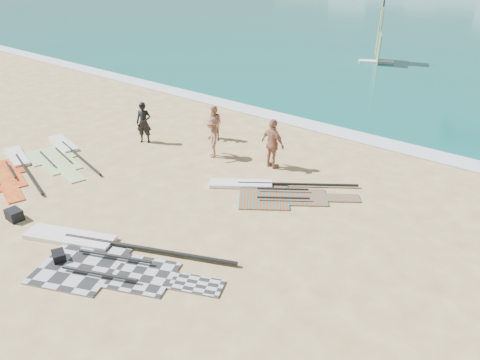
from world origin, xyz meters
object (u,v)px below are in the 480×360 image
Objects in this scene: rig_red at (11,168)px; beachgoer_back at (273,144)px; rig_green at (61,153)px; beachgoer_mid at (212,137)px; gear_bag_near at (14,215)px; beachgoer_left at (215,123)px; rig_orange at (270,191)px; gear_bag_far at (59,256)px; rig_grey at (100,255)px; person_wetsuit at (144,123)px.

beachgoer_back reaches higher than rig_red.
rig_green is 6.26m from beachgoer_mid.
gear_bag_near is 0.35× the size of beachgoer_left.
rig_orange is at bearing 134.33° from beachgoer_back.
gear_bag_near is 3.02m from gear_bag_far.
rig_orange is (8.57, 2.78, 0.00)m from rig_green.
rig_red is (-8.77, -4.80, -0.00)m from rig_orange.
beachgoer_back is (-1.16, 1.72, 0.92)m from rig_orange.
rig_orange is 3.25× the size of beachgoer_left.
rig_grey is at bearing -139.14° from rig_orange.
rig_green is 1.00× the size of rig_red.
rig_grey is 6.18m from rig_orange.
gear_bag_near is (3.76, -1.75, 0.12)m from rig_red.
beachgoer_left is (-4.86, 2.50, 0.71)m from rig_orange.
beachgoer_back reaches higher than gear_bag_far.
rig_red is at bearing 171.91° from rig_orange.
gear_bag_far is (-0.69, -0.82, 0.08)m from rig_grey.
rig_green is at bearing 161.16° from rig_orange.
beachgoer_mid reaches higher than rig_red.
gear_bag_near reaches higher than rig_orange.
beachgoer_back is (0.84, 8.58, 0.83)m from gear_bag_far.
rig_orange is 2.79× the size of person_wetsuit.
rig_grey is at bearing -32.79° from beachgoer_mid.
rig_green is (-7.25, 3.26, -0.00)m from rig_grey.
beachgoer_mid is 0.86× the size of beachgoer_back.
rig_grey is 1.27× the size of rig_red.
gear_bag_far is at bearing 94.66° from beachgoer_back.
gear_bag_far reaches higher than rig_green.
rig_orange is at bearing 73.70° from gear_bag_far.
beachgoer_back is (5.84, 1.38, 0.08)m from person_wetsuit.
person_wetsuit is at bearing 140.36° from rig_orange.
rig_green is 6.49m from beachgoer_left.
rig_grey is 3.61× the size of person_wetsuit.
beachgoer_mid is at bearing 127.56° from rig_orange.
beachgoer_back is (3.85, 8.28, 0.80)m from gear_bag_near.
gear_bag_far is 8.80m from person_wetsuit.
rig_green is at bearing 133.30° from gear_bag_near.
beachgoer_back reaches higher than rig_green.
person_wetsuit reaches higher than rig_red.
rig_orange is 2.57× the size of beachgoer_back.
rig_red is 11.34× the size of gear_bag_far.
rig_red is at bearing -141.66° from person_wetsuit.
beachgoer_back reaches higher than rig_orange.
person_wetsuit is at bearing -129.65° from beachgoer_mid.
rig_green and rig_red have the same top height.
beachgoer_mid is 2.60m from beachgoer_back.
beachgoer_back reaches higher than rig_grey.
person_wetsuit is at bearing 76.24° from rig_green.
rig_red is at bearing 146.37° from rig_grey.
rig_grey is at bearing 99.12° from beachgoer_back.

